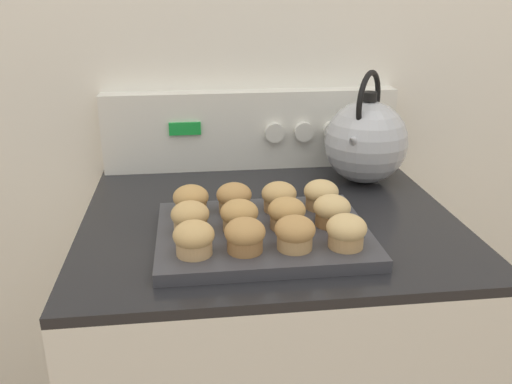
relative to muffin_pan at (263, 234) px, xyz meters
The scene contains 16 objects.
wall_back 0.54m from the muffin_pan, 86.74° to the left, with size 8.00×0.05×2.40m.
control_panel 0.44m from the muffin_pan, 85.94° to the left, with size 0.73×0.07×0.19m.
muffin_pan is the anchor object (origin of this frame).
muffin_r0_c0 0.16m from the muffin_pan, 146.29° to the right, with size 0.07×0.07×0.06m.
muffin_r0_c1 0.10m from the muffin_pan, 116.68° to the right, with size 0.07×0.07×0.06m.
muffin_r0_c2 0.10m from the muffin_pan, 63.13° to the right, with size 0.07×0.07×0.06m.
muffin_r0_c3 0.16m from the muffin_pan, 34.19° to the right, with size 0.07×0.07×0.06m.
muffin_r1_c0 0.14m from the muffin_pan, behind, with size 0.07×0.07×0.06m.
muffin_r1_c1 0.06m from the muffin_pan, behind, with size 0.07×0.07×0.06m.
muffin_r1_c2 0.06m from the muffin_pan, ahead, with size 0.07×0.07×0.06m.
muffin_r1_c3 0.13m from the muffin_pan, ahead, with size 0.07×0.07×0.06m.
muffin_r2_c0 0.16m from the muffin_pan, 146.29° to the left, with size 0.07×0.07×0.06m.
muffin_r2_c1 0.11m from the muffin_pan, 117.16° to the left, with size 0.07×0.07×0.06m.
muffin_r2_c2 0.10m from the muffin_pan, 62.69° to the left, with size 0.07×0.07×0.06m.
muffin_r2_c3 0.16m from the muffin_pan, 33.45° to the left, with size 0.07×0.07×0.06m.
tea_kettle 0.41m from the muffin_pan, 45.55° to the left, with size 0.19×0.21×0.26m.
Camera 1 is at (-0.15, -0.65, 1.37)m, focal length 38.00 mm.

